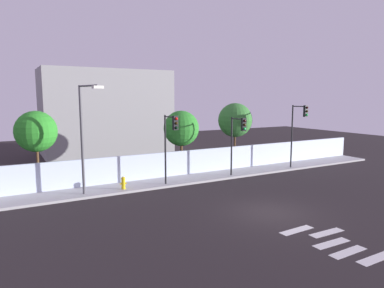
{
  "coord_description": "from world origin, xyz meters",
  "views": [
    {
      "loc": [
        -11.84,
        -12.96,
        5.87
      ],
      "look_at": [
        -1.0,
        6.5,
        2.87
      ],
      "focal_mm": 32.15,
      "sensor_mm": 36.0,
      "label": 1
    }
  ],
  "objects_px": {
    "traffic_light_center": "(238,134)",
    "roadside_tree_midright": "(235,120)",
    "fire_hydrant": "(123,182)",
    "traffic_light_right": "(171,135)",
    "roadside_tree_leftmost": "(36,132)",
    "traffic_light_left": "(299,123)",
    "roadside_tree_midleft": "(181,129)",
    "street_lamp_curbside": "(84,130)"
  },
  "relations": [
    {
      "from": "traffic_light_right",
      "to": "roadside_tree_midright",
      "type": "bearing_deg",
      "value": 24.85
    },
    {
      "from": "roadside_tree_leftmost",
      "to": "roadside_tree_midleft",
      "type": "xyz_separation_m",
      "value": [
        10.21,
        -0.0,
        -0.25
      ]
    },
    {
      "from": "traffic_light_right",
      "to": "roadside_tree_midleft",
      "type": "xyz_separation_m",
      "value": [
        2.6,
        3.56,
        0.01
      ]
    },
    {
      "from": "traffic_light_left",
      "to": "fire_hydrant",
      "type": "height_order",
      "value": "traffic_light_left"
    },
    {
      "from": "traffic_light_center",
      "to": "traffic_light_right",
      "type": "xyz_separation_m",
      "value": [
        -5.3,
        0.1,
        0.19
      ]
    },
    {
      "from": "traffic_light_center",
      "to": "roadside_tree_midright",
      "type": "distance_m",
      "value": 4.43
    },
    {
      "from": "fire_hydrant",
      "to": "roadside_tree_midright",
      "type": "xyz_separation_m",
      "value": [
        10.68,
        2.8,
        3.43
      ]
    },
    {
      "from": "traffic_light_center",
      "to": "fire_hydrant",
      "type": "relative_size",
      "value": 5.41
    },
    {
      "from": "traffic_light_center",
      "to": "roadside_tree_midright",
      "type": "height_order",
      "value": "roadside_tree_midright"
    },
    {
      "from": "roadside_tree_midleft",
      "to": "traffic_light_right",
      "type": "bearing_deg",
      "value": -126.11
    },
    {
      "from": "traffic_light_center",
      "to": "roadside_tree_leftmost",
      "type": "bearing_deg",
      "value": 164.18
    },
    {
      "from": "roadside_tree_midright",
      "to": "traffic_light_center",
      "type": "bearing_deg",
      "value": -123.2
    },
    {
      "from": "fire_hydrant",
      "to": "traffic_light_right",
      "type": "bearing_deg",
      "value": -14.3
    },
    {
      "from": "traffic_light_right",
      "to": "fire_hydrant",
      "type": "distance_m",
      "value": 4.26
    },
    {
      "from": "roadside_tree_leftmost",
      "to": "roadside_tree_midleft",
      "type": "relative_size",
      "value": 1.04
    },
    {
      "from": "traffic_light_left",
      "to": "roadside_tree_midleft",
      "type": "height_order",
      "value": "traffic_light_left"
    },
    {
      "from": "street_lamp_curbside",
      "to": "roadside_tree_leftmost",
      "type": "bearing_deg",
      "value": 127.5
    },
    {
      "from": "traffic_light_left",
      "to": "roadside_tree_midright",
      "type": "distance_m",
      "value": 5.12
    },
    {
      "from": "traffic_light_left",
      "to": "roadside_tree_midleft",
      "type": "xyz_separation_m",
      "value": [
        -8.78,
        3.56,
        -0.36
      ]
    },
    {
      "from": "street_lamp_curbside",
      "to": "roadside_tree_midright",
      "type": "relative_size",
      "value": 1.18
    },
    {
      "from": "fire_hydrant",
      "to": "roadside_tree_midleft",
      "type": "bearing_deg",
      "value": 26.68
    },
    {
      "from": "roadside_tree_leftmost",
      "to": "roadside_tree_midright",
      "type": "height_order",
      "value": "roadside_tree_midright"
    },
    {
      "from": "fire_hydrant",
      "to": "roadside_tree_leftmost",
      "type": "distance_m",
      "value": 6.29
    },
    {
      "from": "street_lamp_curbside",
      "to": "traffic_light_right",
      "type": "bearing_deg",
      "value": -5.87
    },
    {
      "from": "fire_hydrant",
      "to": "roadside_tree_midleft",
      "type": "distance_m",
      "value": 6.91
    },
    {
      "from": "roadside_tree_leftmost",
      "to": "roadside_tree_midright",
      "type": "distance_m",
      "value": 15.31
    },
    {
      "from": "fire_hydrant",
      "to": "roadside_tree_leftmost",
      "type": "height_order",
      "value": "roadside_tree_leftmost"
    },
    {
      "from": "traffic_light_left",
      "to": "roadside_tree_leftmost",
      "type": "height_order",
      "value": "traffic_light_left"
    },
    {
      "from": "roadside_tree_leftmost",
      "to": "roadside_tree_midleft",
      "type": "bearing_deg",
      "value": -0.0
    },
    {
      "from": "traffic_light_center",
      "to": "roadside_tree_midleft",
      "type": "relative_size",
      "value": 0.88
    },
    {
      "from": "traffic_light_left",
      "to": "roadside_tree_midleft",
      "type": "distance_m",
      "value": 9.48
    },
    {
      "from": "traffic_light_center",
      "to": "traffic_light_right",
      "type": "bearing_deg",
      "value": 178.97
    },
    {
      "from": "traffic_light_left",
      "to": "street_lamp_curbside",
      "type": "bearing_deg",
      "value": 178.14
    },
    {
      "from": "traffic_light_right",
      "to": "traffic_light_center",
      "type": "bearing_deg",
      "value": -1.03
    },
    {
      "from": "street_lamp_curbside",
      "to": "fire_hydrant",
      "type": "bearing_deg",
      "value": 5.34
    },
    {
      "from": "traffic_light_center",
      "to": "roadside_tree_midleft",
      "type": "height_order",
      "value": "roadside_tree_midleft"
    },
    {
      "from": "traffic_light_center",
      "to": "roadside_tree_midright",
      "type": "bearing_deg",
      "value": 56.8
    },
    {
      "from": "traffic_light_left",
      "to": "traffic_light_right",
      "type": "height_order",
      "value": "traffic_light_left"
    },
    {
      "from": "traffic_light_left",
      "to": "street_lamp_curbside",
      "type": "relative_size",
      "value": 0.8
    },
    {
      "from": "traffic_light_center",
      "to": "roadside_tree_leftmost",
      "type": "height_order",
      "value": "roadside_tree_leftmost"
    },
    {
      "from": "traffic_light_center",
      "to": "traffic_light_right",
      "type": "distance_m",
      "value": 5.31
    },
    {
      "from": "traffic_light_left",
      "to": "fire_hydrant",
      "type": "relative_size",
      "value": 6.43
    }
  ]
}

